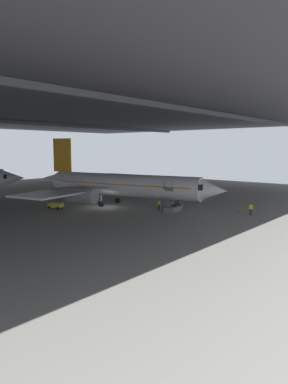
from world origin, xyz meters
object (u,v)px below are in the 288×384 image
at_px(airplane_main, 120,185).
at_px(traffic_cone_orange, 240,210).
at_px(boarding_stairs, 173,206).
at_px(crew_worker_near_nose, 251,208).
at_px(baggage_tug, 56,205).
at_px(crew_worker_by_stairs, 159,204).

relative_size(airplane_main, traffic_cone_orange, 56.67).
relative_size(boarding_stairs, crew_worker_near_nose, 2.66).
xyz_separation_m(crew_worker_near_nose, traffic_cone_orange, (1.59, 2.32, -0.68)).
height_order(boarding_stairs, traffic_cone_orange, boarding_stairs).
distance_m(airplane_main, baggage_tug, 10.29).
xyz_separation_m(crew_worker_by_stairs, baggage_tug, (-9.20, 12.69, -0.39)).
bearing_deg(crew_worker_near_nose, baggage_tug, 119.45).
bearing_deg(traffic_cone_orange, crew_worker_by_stairs, 123.17).
bearing_deg(boarding_stairs, crew_worker_by_stairs, 101.47).
distance_m(boarding_stairs, traffic_cone_orange, 9.67).
relative_size(airplane_main, boarding_stairs, 7.52).
bearing_deg(airplane_main, boarding_stairs, -81.67).
xyz_separation_m(boarding_stairs, crew_worker_by_stairs, (-0.44, 2.19, 0.20)).
height_order(crew_worker_by_stairs, traffic_cone_orange, crew_worker_by_stairs).
distance_m(crew_worker_near_nose, baggage_tug, 28.48).
height_order(crew_worker_near_nose, baggage_tug, crew_worker_near_nose).
xyz_separation_m(airplane_main, crew_worker_near_nose, (5.74, -19.34, -2.36)).
bearing_deg(baggage_tug, boarding_stairs, -57.06).
bearing_deg(baggage_tug, crew_worker_near_nose, -60.55).
bearing_deg(boarding_stairs, crew_worker_near_nose, -66.27).
distance_m(boarding_stairs, baggage_tug, 17.73).
distance_m(crew_worker_near_nose, traffic_cone_orange, 2.89).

